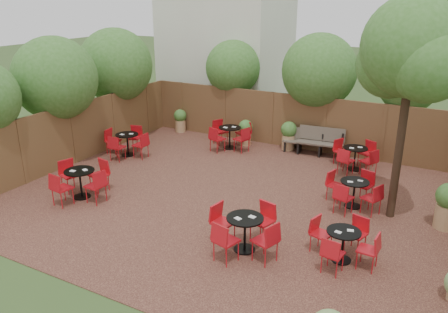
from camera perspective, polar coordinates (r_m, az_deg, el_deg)
The scene contains 11 objects.
ground at distance 12.63m, azimuth 1.28°, elevation -5.39°, with size 80.00×80.00×0.00m, color #354F23.
courtyard_paving at distance 12.63m, azimuth 1.28°, elevation -5.34°, with size 12.00×10.00×0.02m, color #331915.
fence_back at distance 16.63m, azimuth 9.23°, elevation 4.31°, with size 12.00×0.08×2.00m, color brown.
fence_left at distance 15.75m, azimuth -18.52°, elevation 2.64°, with size 0.08×10.00×2.00m, color brown.
neighbour_building at distance 20.65m, azimuth 0.36°, elevation 16.01°, with size 5.00×4.00×8.00m, color beige.
overhang_foliage at distance 15.28m, azimuth -2.55°, elevation 9.90°, with size 15.72×10.50×2.78m.
courtyard_tree at distance 11.29m, azimuth 22.60°, elevation 11.78°, with size 2.57×2.47×5.42m.
park_bench_left at distance 16.14m, azimuth 12.07°, elevation 1.89°, with size 1.64×0.66×0.99m.
park_bench_right at distance 16.31m, azimuth 10.05°, elevation 1.99°, with size 1.43×0.56×0.87m.
bistro_tables at distance 13.06m, azimuth 0.95°, elevation -2.25°, with size 9.91×7.76×0.93m.
planters at distance 15.07m, azimuth 8.87°, elevation 1.04°, with size 10.73×4.32×1.16m.
Camera 1 is at (5.18, -10.18, 5.39)m, focal length 36.26 mm.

